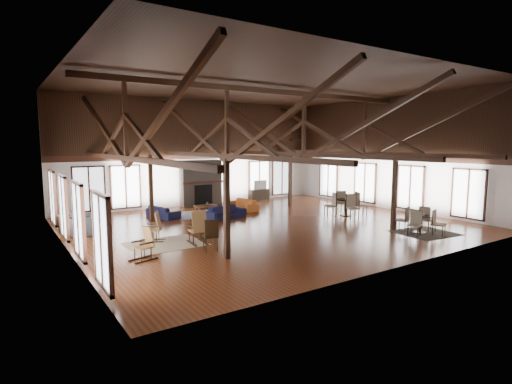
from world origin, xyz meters
TOP-DOWN VIEW (x-y plane):
  - floor at (0.00, 0.00)m, footprint 16.00×16.00m
  - ceiling at (0.00, 0.00)m, footprint 16.00×14.00m
  - wall_back at (0.00, 7.00)m, footprint 16.00×0.02m
  - wall_front at (0.00, -7.00)m, footprint 16.00×0.02m
  - wall_left at (-8.00, 0.00)m, footprint 0.02×14.00m
  - wall_right at (8.00, 0.00)m, footprint 0.02×14.00m
  - roof_truss at (0.00, 0.00)m, footprint 15.60×14.07m
  - post_grid at (0.00, 0.00)m, footprint 8.16×7.16m
  - fireplace at (0.00, 6.67)m, footprint 2.50×0.69m
  - ceiling_fan at (0.50, -1.00)m, footprint 1.60×1.60m
  - sofa_navy_front at (-0.78, 2.35)m, footprint 2.09×1.12m
  - sofa_navy_left at (-3.21, 4.19)m, footprint 2.02×1.18m
  - sofa_orange at (1.13, 3.96)m, footprint 2.01×0.94m
  - coffee_table at (-1.05, 3.95)m, footprint 1.20×0.71m
  - vase at (-0.93, 3.99)m, footprint 0.24×0.24m
  - armchair at (-7.13, 2.49)m, footprint 1.40×1.30m
  - side_table_lamp at (-7.60, 3.50)m, footprint 0.49×0.49m
  - rocking_chair_a at (-5.12, -0.15)m, footprint 0.96×0.83m
  - rocking_chair_b at (-3.97, -1.36)m, footprint 0.58×0.97m
  - rocking_chair_c at (-6.15, -2.19)m, footprint 0.88×0.62m
  - side_chair_a at (-3.48, -0.36)m, footprint 0.53×0.53m
  - side_chair_b at (-4.04, -2.49)m, footprint 0.56×0.56m
  - cafe_table_near at (4.17, -4.66)m, footprint 1.92×1.92m
  - cafe_table_far at (4.53, -0.29)m, footprint 2.20×2.20m
  - cup_near at (4.24, -4.74)m, footprint 0.16×0.16m
  - cup_far at (4.48, -0.34)m, footprint 0.12×0.12m
  - tv_console at (4.06, 6.75)m, footprint 1.30×0.49m
  - television at (4.10, 6.75)m, footprint 1.01×0.24m
  - rug_tan at (-4.96, -0.76)m, footprint 2.66×2.14m
  - rug_navy at (-1.11, 3.98)m, footprint 3.29×2.66m
  - rug_dark at (4.35, -4.78)m, footprint 2.35×2.18m

SIDE VIEW (x-z plane):
  - floor at x=0.00m, z-range 0.00..0.00m
  - rug_tan at x=-4.96m, z-range 0.00..0.01m
  - rug_navy at x=-1.11m, z-range 0.00..0.01m
  - rug_dark at x=4.35m, z-range 0.00..0.01m
  - sofa_navy_left at x=-3.21m, z-range 0.00..0.55m
  - sofa_orange at x=1.13m, z-range 0.00..0.57m
  - sofa_navy_front at x=-0.78m, z-range 0.00..0.58m
  - tv_console at x=4.06m, z-range 0.00..0.65m
  - armchair at x=-7.13m, z-range 0.00..0.74m
  - coffee_table at x=-1.05m, z-range 0.16..0.60m
  - side_table_lamp at x=-7.60m, z-range -0.15..1.09m
  - rocking_chair_c at x=-6.15m, z-range -0.03..1.00m
  - cafe_table_near at x=4.17m, z-range 0.00..0.98m
  - rocking_chair_a at x=-5.12m, z-range -0.03..1.07m
  - vase at x=-0.93m, z-range 0.44..0.63m
  - side_chair_a at x=-3.48m, z-range 0.08..1.04m
  - cafe_table_far at x=4.53m, z-range 0.00..1.14m
  - rocking_chair_b at x=-3.97m, z-range -0.04..1.17m
  - side_chair_b at x=-4.04m, z-range 0.09..1.18m
  - cup_near at x=4.24m, z-range 0.71..0.80m
  - cup_far at x=4.48m, z-range 0.82..0.91m
  - television at x=4.10m, z-range 0.65..1.23m
  - fireplace at x=0.00m, z-range -0.01..2.59m
  - post_grid at x=0.00m, z-range 0.00..3.05m
  - wall_back at x=0.00m, z-range 0.00..6.00m
  - wall_front at x=0.00m, z-range 0.00..6.00m
  - wall_left at x=-8.00m, z-range 0.00..6.00m
  - wall_right at x=8.00m, z-range 0.00..6.00m
  - ceiling_fan at x=0.50m, z-range 3.36..4.11m
  - roof_truss at x=0.00m, z-range 2.46..5.60m
  - ceiling at x=0.00m, z-range 5.99..6.01m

